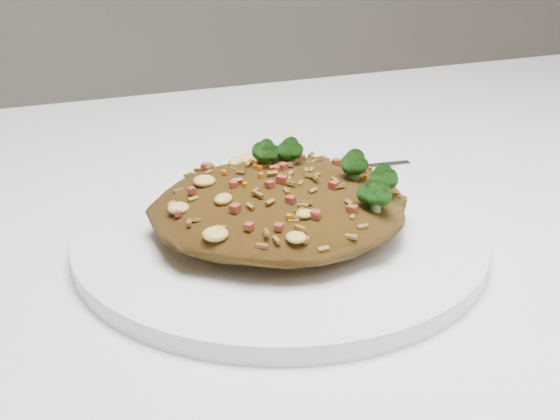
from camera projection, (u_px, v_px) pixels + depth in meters
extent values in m
cube|color=white|center=(394.00, 238.00, 0.63)|extent=(1.20, 0.80, 0.04)
cylinder|color=white|center=(280.00, 237.00, 0.57)|extent=(0.30, 0.30, 0.01)
ellipsoid|color=brown|center=(280.00, 206.00, 0.56)|extent=(0.19, 0.17, 0.04)
ellipsoid|color=#0F3707|center=(383.00, 176.00, 0.55)|extent=(0.02, 0.02, 0.02)
ellipsoid|color=#0F3707|center=(267.00, 151.00, 0.58)|extent=(0.02, 0.02, 0.02)
ellipsoid|color=#0F3707|center=(291.00, 149.00, 0.58)|extent=(0.02, 0.02, 0.02)
ellipsoid|color=#0F3707|center=(376.00, 194.00, 0.52)|extent=(0.02, 0.02, 0.02)
ellipsoid|color=#0F3707|center=(355.00, 164.00, 0.56)|extent=(0.02, 0.02, 0.02)
cube|color=silver|center=(372.00, 167.00, 0.67)|extent=(0.10, 0.02, 0.00)
cube|color=silver|center=(263.00, 177.00, 0.65)|extent=(0.03, 0.02, 0.00)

